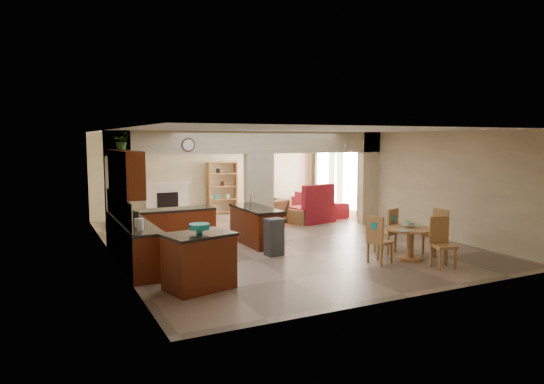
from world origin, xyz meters
name	(u,v)px	position (x,y,z in m)	size (l,w,h in m)	color
floor	(275,240)	(0.00, 0.00, 0.00)	(10.00, 10.00, 0.00)	#836C5A
ceiling	(275,131)	(0.00, 0.00, 2.80)	(10.00, 10.00, 0.00)	white
wall_back	(211,174)	(0.00, 5.00, 1.40)	(8.00, 8.00, 0.00)	beige
wall_front	(413,213)	(0.00, -5.00, 1.40)	(8.00, 8.00, 0.00)	beige
wall_left	(111,194)	(-4.00, 0.00, 1.40)	(10.00, 10.00, 0.00)	beige
wall_right	(398,180)	(4.00, 0.00, 1.40)	(10.00, 10.00, 0.00)	beige
partition_left_pier	(118,189)	(-3.70, 1.00, 1.40)	(0.60, 0.25, 2.80)	beige
partition_center_pier	(259,194)	(0.00, 1.00, 1.10)	(0.80, 0.25, 2.20)	beige
partition_right_pier	(369,178)	(3.70, 1.00, 1.40)	(0.60, 0.25, 2.80)	beige
partition_header	(259,143)	(0.00, 1.00, 2.50)	(8.00, 0.25, 0.60)	beige
kitchen_counter	(149,236)	(-3.26, -0.25, 0.46)	(2.52, 3.29, 1.48)	#401507
upper_cabinets	(125,172)	(-3.82, -0.80, 1.92)	(0.35, 2.40, 0.90)	#401507
peninsula	(256,225)	(-0.60, -0.11, 0.46)	(0.70, 1.85, 0.91)	#401507
wall_clock	(188,145)	(-2.00, 0.85, 2.45)	(0.34, 0.34, 0.03)	#442116
rug	(280,224)	(1.20, 2.10, 0.01)	(1.60, 1.30, 0.01)	#9C5838
fireplace	(167,199)	(-1.60, 4.83, 0.61)	(1.60, 0.35, 1.20)	silver
shelving_unit	(222,188)	(0.35, 4.82, 0.90)	(1.00, 0.32, 1.80)	#A37A38
window_a	(351,181)	(3.97, 2.30, 1.20)	(0.02, 0.90, 1.90)	white
window_b	(324,177)	(3.97, 4.00, 1.20)	(0.02, 0.90, 1.90)	white
glazed_door	(337,183)	(3.97, 3.15, 1.05)	(0.02, 0.70, 2.10)	white
drape_a_left	(361,183)	(3.93, 1.70, 1.20)	(0.10, 0.28, 2.30)	#3B1B17
drape_a_right	(340,180)	(3.93, 2.90, 1.20)	(0.10, 0.28, 2.30)	#3B1B17
drape_b_left	(332,179)	(3.93, 3.40, 1.20)	(0.10, 0.28, 2.30)	#3B1B17
drape_b_right	(314,176)	(3.93, 4.60, 1.20)	(0.10, 0.28, 2.30)	#3B1B17
ceiling_fan	(275,140)	(1.50, 3.00, 2.56)	(1.00, 1.00, 0.10)	white
kitchen_island	(199,261)	(-2.99, -3.02, 0.49)	(1.30, 1.06, 0.98)	#401507
teal_bowl	(199,229)	(-2.97, -3.04, 1.07)	(0.36, 0.36, 0.17)	teal
trash_can	(274,238)	(-0.74, -1.42, 0.39)	(0.36, 0.31, 0.77)	#2F3032
dining_table	(410,238)	(1.74, -3.05, 0.47)	(1.02, 1.02, 0.69)	#A37A38
fruit_bowl	(408,224)	(1.73, -2.97, 0.76)	(0.27, 0.27, 0.14)	#6CAF25
sofa	(319,204)	(3.30, 3.24, 0.36)	(0.98, 2.50, 0.73)	maroon
chaise	(311,214)	(2.26, 1.99, 0.24)	(1.21, 0.99, 0.49)	maroon
armchair	(271,211)	(1.04, 2.35, 0.38)	(0.82, 0.84, 0.77)	maroon
ottoman	(301,216)	(1.82, 1.86, 0.22)	(0.62, 0.62, 0.45)	maroon
plant	(122,141)	(-3.82, -0.56, 2.56)	(0.34, 0.29, 0.38)	#214B14
chair_north	(389,229)	(1.72, -2.35, 0.55)	(0.54, 0.54, 1.02)	#A37A38
chair_east	(437,230)	(2.60, -2.95, 0.55)	(0.46, 0.46, 1.02)	#A37A38
chair_south	(441,240)	(1.87, -3.80, 0.55)	(0.51, 0.51, 1.02)	#A37A38
chair_west	(378,238)	(0.87, -3.03, 0.55)	(0.51, 0.51, 1.02)	#A37A38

